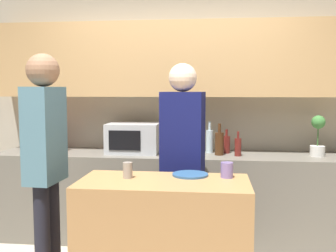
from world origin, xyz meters
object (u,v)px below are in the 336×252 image
bottle_3 (238,147)px  person_left (45,153)px  potted_plant (318,136)px  person_center (182,149)px  microwave (134,138)px  bottle_0 (209,141)px  cup_0 (227,170)px  cup_1 (128,170)px  toaster (52,143)px  plate_on_island (190,175)px  bottle_2 (226,144)px  bottle_1 (219,143)px

bottle_3 → person_left: 1.84m
potted_plant → person_center: bearing=-149.4°
microwave → bottle_0: 0.77m
microwave → person_left: bearing=-107.7°
cup_0 → cup_1: cup_1 is taller
toaster → potted_plant: size_ratio=0.66×
person_left → microwave: bearing=165.8°
cup_0 → person_center: size_ratio=0.06×
bottle_0 → plate_on_island: 1.20m
bottle_2 → potted_plant: bearing=-5.3°
potted_plant → cup_0: (-0.90, -1.14, -0.12)m
bottle_3 → person_center: person_center is taller
potted_plant → person_center: size_ratio=0.23×
bottle_2 → plate_on_island: bottle_2 is taller
bottle_2 → plate_on_island: size_ratio=0.93×
cup_0 → person_left: bearing=-176.2°
toaster → cup_0: 2.10m
microwave → cup_0: 1.46m
microwave → bottle_0: bottle_0 is taller
plate_on_island → bottle_2: bearing=76.0°
bottle_2 → bottle_0: bearing=179.3°
bottle_3 → bottle_0: bearing=149.1°
microwave → person_center: person_center is taller
microwave → bottle_3: 1.05m
bottle_0 → bottle_2: 0.17m
bottle_0 → bottle_2: size_ratio=1.32×
bottle_0 → bottle_1: bearing=-53.3°
potted_plant → plate_on_island: size_ratio=1.52×
microwave → bottle_1: size_ratio=1.67×
toaster → bottle_3: size_ratio=1.08×
potted_plant → person_left: (-2.19, -1.23, -0.01)m
potted_plant → bottle_2: size_ratio=1.63×
bottle_2 → person_center: size_ratio=0.14×
bottle_1 → bottle_3: 0.18m
plate_on_island → microwave: bearing=120.1°
bottle_0 → person_center: bearing=-104.4°
bottle_0 → bottle_2: bottle_0 is taller
bottle_3 → cup_0: size_ratio=2.21×
potted_plant → bottle_1: potted_plant is taller
bottle_0 → person_left: person_left is taller
plate_on_island → person_left: bearing=-173.3°
bottle_3 → cup_1: bottle_3 is taller
bottle_0 → cup_0: (0.13, -1.22, -0.04)m
toaster → cup_1: 1.64m
toaster → plate_on_island: bearing=-36.4°
cup_0 → microwave: bearing=128.3°
bottle_2 → person_left: size_ratio=0.14×
bottle_1 → plate_on_island: 1.09m
toaster → person_center: person_center is taller
bottle_2 → plate_on_island: (-0.30, -1.19, -0.06)m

